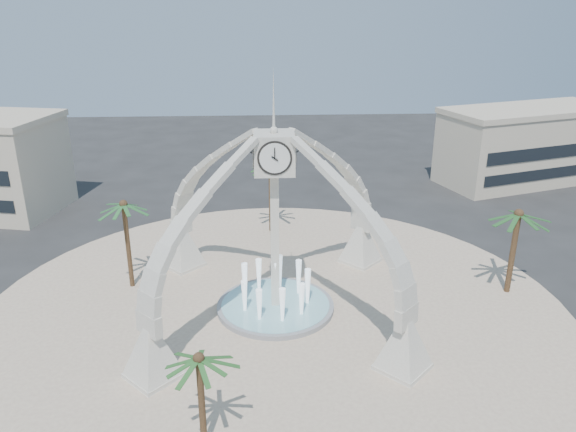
{
  "coord_description": "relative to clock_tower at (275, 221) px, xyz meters",
  "views": [
    {
      "loc": [
        -0.95,
        -33.67,
        19.82
      ],
      "look_at": [
        0.97,
        2.0,
        6.08
      ],
      "focal_mm": 35.0,
      "sensor_mm": 36.0,
      "label": 1
    }
  ],
  "objects": [
    {
      "name": "palm_west",
      "position": [
        -10.5,
        3.89,
        -0.12
      ],
      "size": [
        4.83,
        4.83,
        7.19
      ],
      "rotation": [
        0.0,
        0.0,
        0.4
      ],
      "color": "brown",
      "rests_on": "ground"
    },
    {
      "name": "fountain",
      "position": [
        0.0,
        0.0,
        -6.2
      ],
      "size": [
        8.0,
        8.0,
        3.62
      ],
      "color": "#9A9A9C",
      "rests_on": "ground"
    },
    {
      "name": "plaza",
      "position": [
        0.0,
        0.0,
        -6.46
      ],
      "size": [
        40.0,
        40.0,
        0.06
      ],
      "primitive_type": "cylinder",
      "color": "beige",
      "rests_on": "ground"
    },
    {
      "name": "palm_north",
      "position": [
        0.08,
        14.04,
        -0.17
      ],
      "size": [
        4.88,
        4.88,
        7.18
      ],
      "rotation": [
        0.0,
        0.0,
        -0.25
      ],
      "color": "brown",
      "rests_on": "ground"
    },
    {
      "name": "clock_tower",
      "position": [
        0.0,
        0.0,
        0.0
      ],
      "size": [
        17.94,
        17.94,
        16.3
      ],
      "color": "silver",
      "rests_on": "ground"
    },
    {
      "name": "palm_south",
      "position": [
        -3.77,
        -12.64,
        -1.51
      ],
      "size": [
        3.6,
        3.6,
        5.69
      ],
      "rotation": [
        0.0,
        0.0,
        0.07
      ],
      "color": "brown",
      "rests_on": "ground"
    },
    {
      "name": "ground",
      "position": [
        0.0,
        0.0,
        -6.49
      ],
      "size": [
        140.0,
        140.0,
        0.0
      ],
      "primitive_type": "plane",
      "color": "#282828",
      "rests_on": "ground"
    },
    {
      "name": "palm_east",
      "position": [
        16.9,
        1.56,
        -0.5
      ],
      "size": [
        4.39,
        4.39,
        6.88
      ],
      "rotation": [
        0.0,
        0.0,
        0.03
      ],
      "color": "brown",
      "rests_on": "ground"
    },
    {
      "name": "building_ne",
      "position": [
        30.0,
        28.0,
        -2.18
      ],
      "size": [
        21.87,
        14.17,
        8.6
      ],
      "rotation": [
        0.0,
        0.0,
        0.31
      ],
      "color": "beige",
      "rests_on": "ground"
    }
  ]
}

